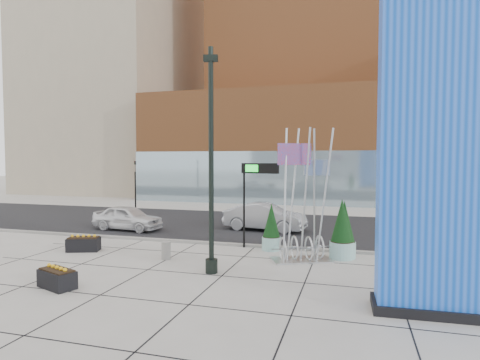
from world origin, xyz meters
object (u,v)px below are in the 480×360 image
(overhead_street_sign, at_px, (258,175))
(car_white_west, at_px, (128,218))
(public_art_sculpture, at_px, (302,226))
(lamp_post, at_px, (211,182))
(blue_pylon, at_px, (431,143))
(car_silver_mid, at_px, (265,217))
(concrete_bollard, at_px, (166,251))

(overhead_street_sign, height_order, car_white_west, overhead_street_sign)
(public_art_sculpture, relative_size, overhead_street_sign, 1.37)
(public_art_sculpture, bearing_deg, lamp_post, -162.13)
(lamp_post, bearing_deg, overhead_street_sign, 81.10)
(blue_pylon, xyz_separation_m, public_art_sculpture, (-4.06, 4.77, -3.23))
(car_white_west, xyz_separation_m, car_silver_mid, (7.95, 2.08, 0.07))
(lamp_post, relative_size, car_white_west, 1.94)
(public_art_sculpture, height_order, car_white_west, public_art_sculpture)
(lamp_post, height_order, overhead_street_sign, lamp_post)
(lamp_post, height_order, car_silver_mid, lamp_post)
(blue_pylon, xyz_separation_m, overhead_street_sign, (-6.37, 6.53, -1.21))
(public_art_sculpture, distance_m, car_white_west, 11.83)
(concrete_bollard, height_order, car_white_west, car_white_west)
(lamp_post, xyz_separation_m, public_art_sculpture, (3.02, 2.76, -1.95))
(blue_pylon, xyz_separation_m, car_silver_mid, (-7.08, 11.23, -3.89))
(public_art_sculpture, distance_m, overhead_street_sign, 3.54)
(concrete_bollard, bearing_deg, car_white_west, 133.11)
(lamp_post, bearing_deg, car_white_west, 138.08)
(blue_pylon, distance_m, public_art_sculpture, 7.05)
(blue_pylon, relative_size, concrete_bollard, 12.96)
(overhead_street_sign, xyz_separation_m, car_white_west, (-8.66, 2.62, -2.76))
(public_art_sculpture, bearing_deg, car_silver_mid, 90.55)
(lamp_post, distance_m, concrete_bollard, 4.19)
(overhead_street_sign, xyz_separation_m, car_silver_mid, (-0.71, 4.70, -2.68))
(lamp_post, distance_m, public_art_sculpture, 4.53)
(concrete_bollard, distance_m, car_white_west, 7.91)
(overhead_street_sign, bearing_deg, concrete_bollard, -120.59)
(blue_pylon, relative_size, lamp_post, 1.17)
(public_art_sculpture, relative_size, car_white_west, 1.30)
(concrete_bollard, bearing_deg, car_silver_mid, 72.04)
(blue_pylon, height_order, lamp_post, blue_pylon)
(overhead_street_sign, bearing_deg, public_art_sculpture, -21.89)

